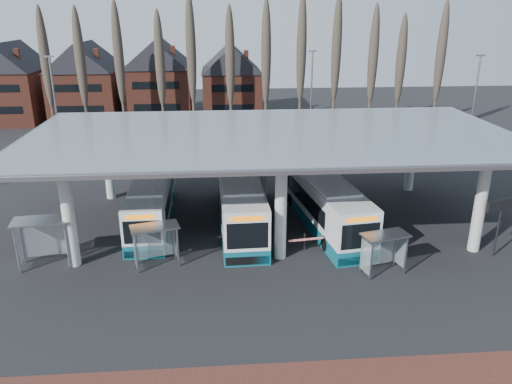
{
  "coord_description": "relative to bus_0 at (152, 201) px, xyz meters",
  "views": [
    {
      "loc": [
        -3.52,
        -24.02,
        13.97
      ],
      "look_at": [
        -1.08,
        7.0,
        2.54
      ],
      "focal_mm": 35.0,
      "sensor_mm": 36.0,
      "label": 1
    }
  ],
  "objects": [
    {
      "name": "shelter_2",
      "position": [
        13.65,
        -8.35,
        0.24
      ],
      "size": [
        2.81,
        1.89,
        2.39
      ],
      "rotation": [
        0.0,
        0.0,
        0.25
      ],
      "color": "gray",
      "rests_on": "ground"
    },
    {
      "name": "shelter_0",
      "position": [
        -5.42,
        -5.95,
        0.59
      ],
      "size": [
        3.28,
        1.95,
        2.88
      ],
      "rotation": [
        0.0,
        0.0,
        0.13
      ],
      "color": "gray",
      "rests_on": "ground"
    },
    {
      "name": "bus_1",
      "position": [
        6.01,
        -0.77,
        0.16
      ],
      "size": [
        3.03,
        12.71,
        3.51
      ],
      "rotation": [
        0.0,
        0.0,
        0.03
      ],
      "color": "white",
      "rests_on": "ground"
    },
    {
      "name": "info_sign_0",
      "position": [
        21.03,
        -6.96,
        1.56
      ],
      "size": [
        2.33,
        1.03,
        3.65
      ],
      "rotation": [
        0.0,
        0.0,
        0.38
      ],
      "color": "black",
      "rests_on": "ground"
    },
    {
      "name": "bus_2",
      "position": [
        11.7,
        -1.43,
        0.11
      ],
      "size": [
        4.31,
        12.57,
        3.42
      ],
      "rotation": [
        0.0,
        0.0,
        0.14
      ],
      "color": "white",
      "rests_on": "ground"
    },
    {
      "name": "shelter_1",
      "position": [
        0.92,
        -6.5,
        0.31
      ],
      "size": [
        2.94,
        1.99,
        2.49
      ],
      "rotation": [
        0.0,
        0.0,
        0.26
      ],
      "color": "gray",
      "rests_on": "ground"
    },
    {
      "name": "lamp_post_c",
      "position": [
        28.17,
        11.37,
        3.84
      ],
      "size": [
        0.8,
        0.16,
        10.17
      ],
      "color": "slate",
      "rests_on": "ground"
    },
    {
      "name": "poplar_row",
      "position": [
        8.17,
        24.37,
        7.28
      ],
      "size": [
        45.1,
        1.1,
        14.5
      ],
      "color": "#473D33",
      "rests_on": "ground"
    },
    {
      "name": "bus_0",
      "position": [
        0.0,
        0.0,
        0.0
      ],
      "size": [
        2.62,
        11.49,
        3.18
      ],
      "rotation": [
        0.0,
        0.0,
        0.01
      ],
      "color": "white",
      "rests_on": "ground"
    },
    {
      "name": "barrier",
      "position": [
        9.79,
        -5.7,
        -0.64
      ],
      "size": [
        2.2,
        0.74,
        1.11
      ],
      "rotation": [
        0.0,
        0.0,
        0.14
      ],
      "color": "black",
      "rests_on": "ground"
    },
    {
      "name": "lamp_post_b",
      "position": [
        14.17,
        17.37,
        3.84
      ],
      "size": [
        0.8,
        0.16,
        10.17
      ],
      "color": "slate",
      "rests_on": "ground"
    },
    {
      "name": "lamp_post_a",
      "position": [
        -9.83,
        13.37,
        3.84
      ],
      "size": [
        0.8,
        0.16,
        10.17
      ],
      "color": "slate",
      "rests_on": "ground"
    },
    {
      "name": "townhouse_row",
      "position": [
        -7.58,
        35.37,
        4.44
      ],
      "size": [
        36.8,
        10.3,
        12.25
      ],
      "color": "brown",
      "rests_on": "ground"
    },
    {
      "name": "ground",
      "position": [
        8.17,
        -8.63,
        -1.5
      ],
      "size": [
        140.0,
        140.0,
        0.0
      ],
      "primitive_type": "plane",
      "color": "black",
      "rests_on": "ground"
    },
    {
      "name": "station_canopy",
      "position": [
        8.17,
        -0.63,
        4.18
      ],
      "size": [
        32.0,
        16.0,
        6.34
      ],
      "color": "beige",
      "rests_on": "ground"
    }
  ]
}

